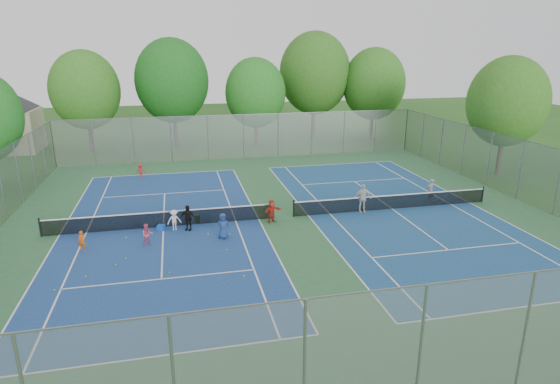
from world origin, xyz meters
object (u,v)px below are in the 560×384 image
(net_left, at_px, (163,220))
(ball_hopper, at_px, (198,219))
(net_right, at_px, (392,202))
(ball_crate, at_px, (161,228))
(instructor, at_px, (430,190))

(net_left, height_order, ball_hopper, net_left)
(net_right, distance_m, ball_hopper, 12.06)
(net_left, height_order, ball_crate, net_left)
(net_right, bearing_deg, ball_hopper, 178.75)
(net_right, height_order, ball_hopper, net_right)
(ball_hopper, bearing_deg, net_left, -172.28)
(ball_crate, xyz_separation_m, ball_hopper, (2.05, 0.75, 0.09))
(net_left, bearing_deg, ball_crate, -102.60)
(ball_hopper, xyz_separation_m, instructor, (15.16, 0.63, 0.52))
(net_right, relative_size, ball_hopper, 25.69)
(ball_hopper, bearing_deg, net_right, -1.25)
(net_left, relative_size, net_right, 1.00)
(net_right, bearing_deg, instructor, 16.03)
(instructor, bearing_deg, net_right, -4.76)
(net_left, xyz_separation_m, ball_hopper, (1.94, 0.26, -0.20))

